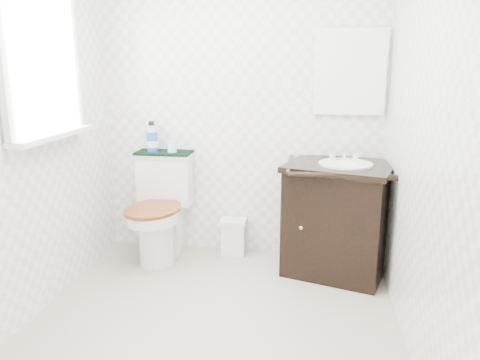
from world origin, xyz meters
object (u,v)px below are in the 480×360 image
(toilet, at_px, (161,214))
(mouthwash_bottle, at_px, (152,138))
(vanity, at_px, (338,215))
(cup, at_px, (172,146))
(trash_bin, at_px, (233,236))

(toilet, height_order, mouthwash_bottle, mouthwash_bottle)
(vanity, distance_m, cup, 1.38)
(trash_bin, height_order, cup, cup)
(trash_bin, bearing_deg, cup, -176.62)
(trash_bin, bearing_deg, toilet, -166.46)
(trash_bin, xyz_separation_m, cup, (-0.48, -0.03, 0.73))
(trash_bin, height_order, mouthwash_bottle, mouthwash_bottle)
(cup, bearing_deg, vanity, -7.43)
(trash_bin, relative_size, mouthwash_bottle, 1.25)
(vanity, bearing_deg, cup, 172.57)
(vanity, distance_m, mouthwash_bottle, 1.56)
(toilet, bearing_deg, cup, 54.90)
(vanity, relative_size, cup, 10.19)
(toilet, distance_m, trash_bin, 0.61)
(vanity, relative_size, trash_bin, 3.12)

